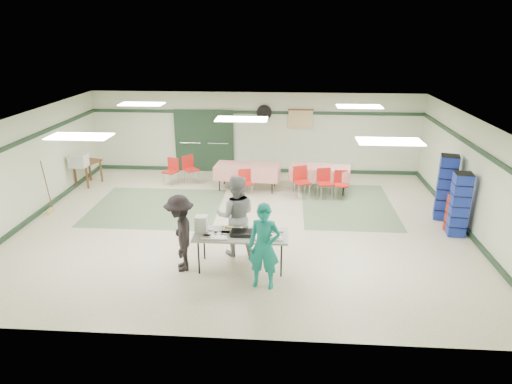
# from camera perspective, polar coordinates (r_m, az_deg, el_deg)

# --- Properties ---
(floor) EXTENTS (11.00, 11.00, 0.00)m
(floor) POSITION_cam_1_polar(r_m,az_deg,el_deg) (11.59, -1.67, -4.03)
(floor) COLOR beige
(floor) RESTS_ON ground
(ceiling) EXTENTS (11.00, 11.00, 0.00)m
(ceiling) POSITION_cam_1_polar(r_m,az_deg,el_deg) (10.78, -1.81, 9.20)
(ceiling) COLOR silver
(ceiling) RESTS_ON wall_back
(wall_back) EXTENTS (11.00, 0.00, 11.00)m
(wall_back) POSITION_cam_1_polar(r_m,az_deg,el_deg) (15.44, -0.10, 7.39)
(wall_back) COLOR beige
(wall_back) RESTS_ON floor
(wall_front) EXTENTS (11.00, 0.00, 11.00)m
(wall_front) POSITION_cam_1_polar(r_m,az_deg,el_deg) (6.99, -5.39, -8.88)
(wall_front) COLOR beige
(wall_front) RESTS_ON floor
(wall_left) EXTENTS (0.00, 9.00, 9.00)m
(wall_left) POSITION_cam_1_polar(r_m,az_deg,el_deg) (12.86, -26.96, 2.60)
(wall_left) COLOR beige
(wall_left) RESTS_ON floor
(wall_right) EXTENTS (0.00, 9.00, 9.00)m
(wall_right) POSITION_cam_1_polar(r_m,az_deg,el_deg) (11.91, 25.63, 1.56)
(wall_right) COLOR beige
(wall_right) RESTS_ON floor
(trim_back) EXTENTS (11.00, 0.06, 0.10)m
(trim_back) POSITION_cam_1_polar(r_m,az_deg,el_deg) (15.27, -0.11, 9.93)
(trim_back) COLOR #1B3321
(trim_back) RESTS_ON wall_back
(baseboard_back) EXTENTS (11.00, 0.06, 0.12)m
(baseboard_back) POSITION_cam_1_polar(r_m,az_deg,el_deg) (15.74, -0.10, 2.78)
(baseboard_back) COLOR #1B3321
(baseboard_back) RESTS_ON floor
(trim_left) EXTENTS (0.06, 9.00, 0.10)m
(trim_left) POSITION_cam_1_polar(r_m,az_deg,el_deg) (12.68, -27.33, 5.62)
(trim_left) COLOR #1B3321
(trim_left) RESTS_ON wall_back
(baseboard_left) EXTENTS (0.06, 9.00, 0.12)m
(baseboard_left) POSITION_cam_1_polar(r_m,az_deg,el_deg) (13.24, -25.98, -2.73)
(baseboard_left) COLOR #1B3321
(baseboard_left) RESTS_ON floor
(trim_right) EXTENTS (0.06, 9.00, 0.10)m
(trim_right) POSITION_cam_1_polar(r_m,az_deg,el_deg) (11.72, 26.00, 4.81)
(trim_right) COLOR #1B3321
(trim_right) RESTS_ON wall_back
(baseboard_right) EXTENTS (0.06, 9.00, 0.12)m
(baseboard_right) POSITION_cam_1_polar(r_m,az_deg,el_deg) (12.33, 24.61, -4.13)
(baseboard_right) COLOR #1B3321
(baseboard_right) RESTS_ON floor
(green_patch_a) EXTENTS (3.50, 3.00, 0.01)m
(green_patch_a) POSITION_cam_1_polar(r_m,az_deg,el_deg) (12.96, -12.31, -1.83)
(green_patch_a) COLOR #65805E
(green_patch_a) RESTS_ON floor
(green_patch_b) EXTENTS (2.50, 3.50, 0.01)m
(green_patch_b) POSITION_cam_1_polar(r_m,az_deg,el_deg) (13.04, 11.33, -1.62)
(green_patch_b) COLOR #65805E
(green_patch_b) RESTS_ON floor
(double_door_left) EXTENTS (0.90, 0.06, 2.10)m
(double_door_left) POSITION_cam_1_polar(r_m,az_deg,el_deg) (15.76, -8.17, 6.32)
(double_door_left) COLOR gray
(double_door_left) RESTS_ON floor
(double_door_right) EXTENTS (0.90, 0.06, 2.10)m
(double_door_right) POSITION_cam_1_polar(r_m,az_deg,el_deg) (15.59, -4.73, 6.31)
(double_door_right) COLOR gray
(double_door_right) RESTS_ON floor
(door_frame) EXTENTS (2.00, 0.03, 2.15)m
(door_frame) POSITION_cam_1_polar(r_m,az_deg,el_deg) (15.65, -6.49, 6.30)
(door_frame) COLOR #1B3321
(door_frame) RESTS_ON floor
(wall_fan) EXTENTS (0.50, 0.10, 0.50)m
(wall_fan) POSITION_cam_1_polar(r_m,az_deg,el_deg) (15.23, 1.03, 9.90)
(wall_fan) COLOR black
(wall_fan) RESTS_ON wall_back
(scroll_banner) EXTENTS (0.80, 0.02, 0.60)m
(scroll_banner) POSITION_cam_1_polar(r_m,az_deg,el_deg) (15.25, 5.59, 9.06)
(scroll_banner) COLOR tan
(scroll_banner) RESTS_ON wall_back
(serving_table) EXTENTS (1.91, 0.77, 0.76)m
(serving_table) POSITION_cam_1_polar(r_m,az_deg,el_deg) (9.28, -1.88, -5.52)
(serving_table) COLOR #A4A49F
(serving_table) RESTS_ON floor
(sheet_tray_right) EXTENTS (0.55, 0.42, 0.02)m
(sheet_tray_right) POSITION_cam_1_polar(r_m,az_deg,el_deg) (9.13, 1.71, -5.59)
(sheet_tray_right) COLOR silver
(sheet_tray_right) RESTS_ON serving_table
(sheet_tray_mid) EXTENTS (0.53, 0.40, 0.02)m
(sheet_tray_mid) POSITION_cam_1_polar(r_m,az_deg,el_deg) (9.37, -2.71, -4.92)
(sheet_tray_mid) COLOR silver
(sheet_tray_mid) RESTS_ON serving_table
(sheet_tray_left) EXTENTS (0.54, 0.41, 0.02)m
(sheet_tray_left) POSITION_cam_1_polar(r_m,az_deg,el_deg) (9.20, -5.13, -5.46)
(sheet_tray_left) COLOR silver
(sheet_tray_left) RESTS_ON serving_table
(baking_pan) EXTENTS (0.49, 0.31, 0.08)m
(baking_pan) POSITION_cam_1_polar(r_m,az_deg,el_deg) (9.22, -1.63, -5.15)
(baking_pan) COLOR black
(baking_pan) RESTS_ON serving_table
(foam_box_stack) EXTENTS (0.24, 0.22, 0.33)m
(foam_box_stack) POSITION_cam_1_polar(r_m,az_deg,el_deg) (9.39, -6.84, -3.96)
(foam_box_stack) COLOR white
(foam_box_stack) RESTS_ON serving_table
(volunteer_teal) EXTENTS (0.67, 0.49, 1.69)m
(volunteer_teal) POSITION_cam_1_polar(r_m,az_deg,el_deg) (8.58, 1.02, -6.83)
(volunteer_teal) COLOR #13887F
(volunteer_teal) RESTS_ON floor
(volunteer_grey) EXTENTS (0.92, 0.74, 1.79)m
(volunteer_grey) POSITION_cam_1_polar(r_m,az_deg,el_deg) (9.80, -2.53, -2.96)
(volunteer_grey) COLOR gray
(volunteer_grey) RESTS_ON floor
(volunteer_dark) EXTENTS (0.86, 1.16, 1.60)m
(volunteer_dark) POSITION_cam_1_polar(r_m,az_deg,el_deg) (9.33, -9.45, -5.10)
(volunteer_dark) COLOR black
(volunteer_dark) RESTS_ON floor
(dining_table_a) EXTENTS (1.87, 1.07, 0.77)m
(dining_table_a) POSITION_cam_1_polar(r_m,az_deg,el_deg) (13.88, 8.00, 2.41)
(dining_table_a) COLOR red
(dining_table_a) RESTS_ON floor
(dining_table_b) EXTENTS (2.00, 1.02, 0.77)m
(dining_table_b) POSITION_cam_1_polar(r_m,az_deg,el_deg) (13.90, -1.09, 2.62)
(dining_table_b) COLOR red
(dining_table_b) RESTS_ON floor
(chair_a) EXTENTS (0.49, 0.49, 0.87)m
(chair_a) POSITION_cam_1_polar(r_m,az_deg,el_deg) (13.36, 8.56, 1.51)
(chair_a) COLOR red
(chair_a) RESTS_ON floor
(chair_b) EXTENTS (0.55, 0.55, 0.91)m
(chair_b) POSITION_cam_1_polar(r_m,az_deg,el_deg) (13.32, 5.66, 1.71)
(chair_b) COLOR red
(chair_b) RESTS_ON floor
(chair_c) EXTENTS (0.39, 0.39, 0.81)m
(chair_c) POSITION_cam_1_polar(r_m,az_deg,el_deg) (13.42, 10.56, 1.31)
(chair_c) COLOR red
(chair_c) RESTS_ON floor
(chair_d) EXTENTS (0.46, 0.46, 0.79)m
(chair_d) POSITION_cam_1_polar(r_m,az_deg,el_deg) (13.38, -1.35, 1.52)
(chair_d) COLOR red
(chair_d) RESTS_ON floor
(chair_loose_a) EXTENTS (0.58, 0.58, 0.88)m
(chair_loose_a) POSITION_cam_1_polar(r_m,az_deg,el_deg) (14.62, -8.32, 3.17)
(chair_loose_a) COLOR red
(chair_loose_a) RESTS_ON floor
(chair_loose_b) EXTENTS (0.51, 0.51, 0.85)m
(chair_loose_b) POSITION_cam_1_polar(r_m,az_deg,el_deg) (14.58, -10.49, 2.91)
(chair_loose_b) COLOR red
(chair_loose_b) RESTS_ON floor
(crate_stack_blue_a) EXTENTS (0.44, 0.44, 1.55)m
(crate_stack_blue_a) POSITION_cam_1_polar(r_m,az_deg,el_deg) (11.74, 24.06, -1.44)
(crate_stack_blue_a) COLOR #1A299F
(crate_stack_blue_a) RESTS_ON floor
(crate_stack_red) EXTENTS (0.39, 0.39, 0.96)m
(crate_stack_red) POSITION_cam_1_polar(r_m,az_deg,el_deg) (11.93, 23.70, -2.57)
(crate_stack_red) COLOR maroon
(crate_stack_red) RESTS_ON floor
(crate_stack_blue_b) EXTENTS (0.53, 0.53, 1.70)m
(crate_stack_blue_b) POSITION_cam_1_polar(r_m,az_deg,el_deg) (12.60, 22.65, 0.52)
(crate_stack_blue_b) COLOR #1A299F
(crate_stack_blue_b) RESTS_ON floor
(printer_table) EXTENTS (0.74, 0.95, 0.74)m
(printer_table) POSITION_cam_1_polar(r_m,az_deg,el_deg) (15.23, -20.33, 3.17)
(printer_table) COLOR brown
(printer_table) RESTS_ON floor
(office_printer) EXTENTS (0.50, 0.44, 0.39)m
(office_printer) POSITION_cam_1_polar(r_m,az_deg,el_deg) (14.67, -21.32, 3.67)
(office_printer) COLOR #B9B9B4
(office_printer) RESTS_ON printer_table
(broom) EXTENTS (0.08, 0.23, 1.44)m
(broom) POSITION_cam_1_polar(r_m,az_deg,el_deg) (13.23, -24.69, 0.68)
(broom) COLOR brown
(broom) RESTS_ON floor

